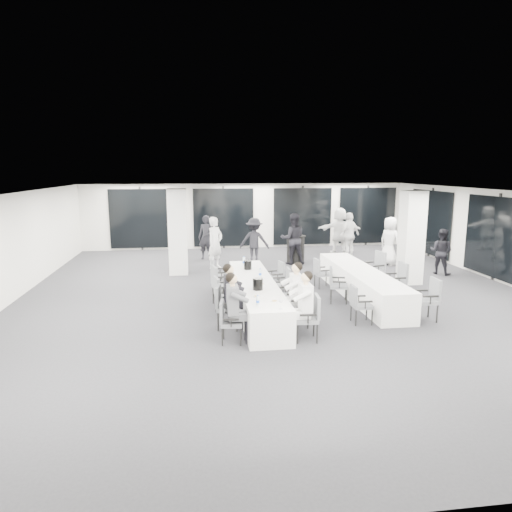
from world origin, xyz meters
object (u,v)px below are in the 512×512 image
(ice_bucket_far, at_px, (248,265))
(chair_main_left_fourth, at_px, (220,283))
(standing_guest_d, at_px, (349,232))
(chair_main_right_fourth, at_px, (283,282))
(chair_main_left_far, at_px, (218,274))
(chair_side_left_far, at_px, (321,271))
(chair_side_left_near, at_px, (359,302))
(banquet_table_side, at_px, (361,283))
(standing_guest_g, at_px, (206,235))
(standing_guest_a, at_px, (215,239))
(standing_guest_f, at_px, (340,227))
(banquet_table_main, at_px, (256,296))
(cocktail_table, at_px, (296,249))
(chair_side_right_near, at_px, (429,297))
(chair_main_left_mid, at_px, (222,293))
(chair_side_right_far, at_px, (376,267))
(chair_side_left_mid, at_px, (336,282))
(chair_main_right_second, at_px, (301,301))
(standing_guest_b, at_px, (293,235))
(chair_main_right_mid, at_px, (293,293))
(chair_main_left_second, at_px, (225,304))
(chair_side_right_mid, at_px, (398,279))
(standing_guest_e, at_px, (390,238))
(standing_guest_c, at_px, (254,238))
(chair_main_right_near, at_px, (310,315))
(chair_main_right_far, at_px, (277,275))
(chair_main_left_near, at_px, (228,319))
(standing_guest_h, at_px, (441,248))

(ice_bucket_far, bearing_deg, chair_main_left_fourth, -135.66)
(standing_guest_d, bearing_deg, chair_main_right_fourth, 26.10)
(chair_main_left_far, xyz_separation_m, chair_side_left_far, (3.00, 0.22, -0.08))
(chair_main_right_fourth, xyz_separation_m, chair_side_left_near, (1.33, -1.95, -0.01))
(banquet_table_side, distance_m, standing_guest_g, 7.09)
(standing_guest_a, xyz_separation_m, standing_guest_f, (5.20, 2.29, 0.04))
(banquet_table_main, bearing_deg, chair_main_left_far, 116.04)
(chair_main_left_fourth, height_order, chair_main_left_far, chair_main_left_fourth)
(cocktail_table, relative_size, chair_side_left_far, 1.18)
(ice_bucket_far, bearing_deg, chair_side_right_near, -33.44)
(chair_main_left_mid, xyz_separation_m, chair_side_right_far, (4.66, 2.08, 0.07))
(banquet_table_side, height_order, ice_bucket_far, ice_bucket_far)
(chair_side_left_mid, bearing_deg, chair_main_right_fourth, -86.38)
(chair_main_left_fourth, bearing_deg, chair_side_right_near, 57.28)
(standing_guest_a, bearing_deg, chair_main_right_second, -121.57)
(standing_guest_b, bearing_deg, chair_main_right_mid, 81.62)
(chair_main_left_far, bearing_deg, chair_side_right_far, 90.90)
(standing_guest_g, bearing_deg, chair_main_left_fourth, -69.30)
(chair_main_right_mid, bearing_deg, banquet_table_side, -72.27)
(chair_main_left_second, xyz_separation_m, chair_side_left_far, (2.99, 3.07, -0.05))
(chair_main_left_mid, xyz_separation_m, chair_main_right_fourth, (1.66, 0.91, -0.02))
(chair_main_right_fourth, distance_m, chair_side_right_far, 3.22)
(chair_main_left_second, height_order, chair_side_right_mid, chair_side_right_mid)
(chair_main_left_far, xyz_separation_m, standing_guest_e, (6.35, 3.09, 0.41))
(chair_side_right_far, bearing_deg, standing_guest_d, -20.55)
(standing_guest_e, bearing_deg, chair_side_right_near, 138.30)
(chair_side_right_near, height_order, standing_guest_c, standing_guest_c)
(chair_main_right_mid, height_order, chair_main_right_fourth, chair_main_right_mid)
(chair_main_left_far, xyz_separation_m, chair_side_left_mid, (3.00, -1.24, -0.04))
(chair_side_left_mid, bearing_deg, chair_main_right_near, -12.66)
(chair_main_right_mid, height_order, chair_side_left_mid, chair_main_right_mid)
(chair_main_right_near, bearing_deg, chair_main_left_far, 28.97)
(chair_main_right_far, relative_size, chair_side_right_near, 0.89)
(standing_guest_a, height_order, standing_guest_f, standing_guest_f)
(standing_guest_f, xyz_separation_m, standing_guest_g, (-5.46, -0.61, -0.10))
(cocktail_table, relative_size, standing_guest_e, 0.52)
(chair_main_left_near, xyz_separation_m, standing_guest_h, (7.39, 5.14, 0.37))
(banquet_table_side, distance_m, chair_main_right_mid, 2.52)
(banquet_table_side, relative_size, standing_guest_f, 2.35)
(chair_main_right_fourth, relative_size, standing_guest_c, 0.47)
(chair_side_right_near, distance_m, standing_guest_a, 7.74)
(cocktail_table, relative_size, standing_guest_d, 0.51)
(chair_side_left_far, bearing_deg, banquet_table_side, 31.69)
(chair_main_right_mid, xyz_separation_m, standing_guest_c, (-0.12, 6.18, 0.40))
(chair_side_right_far, height_order, standing_guest_c, standing_guest_c)
(standing_guest_e, bearing_deg, standing_guest_c, 52.76)
(chair_main_right_fourth, relative_size, chair_side_right_near, 0.90)
(standing_guest_h, bearing_deg, standing_guest_e, -10.56)
(chair_side_left_near, bearing_deg, standing_guest_c, -166.38)
(chair_main_left_far, xyz_separation_m, chair_side_right_mid, (4.66, -1.28, 0.01))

